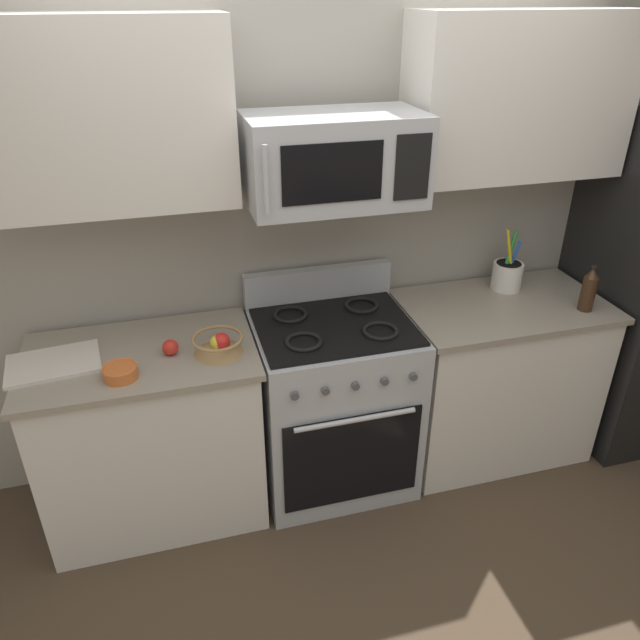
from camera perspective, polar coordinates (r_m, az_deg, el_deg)
name	(u,v)px	position (r m, az deg, el deg)	size (l,w,h in m)	color
ground_plane	(373,569)	(2.99, 5.01, -22.27)	(16.00, 16.00, 0.00)	#473828
wall_back	(313,222)	(3.06, -0.69, 9.23)	(8.00, 0.10, 2.60)	#9E998E
counter_left	(152,434)	(3.04, -15.49, -10.32)	(1.02, 0.64, 0.91)	silver
range_oven	(333,401)	(3.11, 1.24, -7.65)	(0.76, 0.68, 1.09)	#B2B5BA
counter_right	(493,377)	(3.45, 15.97, -5.21)	(1.04, 0.64, 0.91)	silver
microwave	(334,160)	(2.61, 1.35, 14.85)	(0.74, 0.44, 0.37)	#B2B5BA
upper_cabinets_left	(100,117)	(2.61, -19.96, 17.55)	(1.01, 0.34, 0.72)	silver
upper_cabinets_right	(518,97)	(3.08, 18.16, 19.33)	(1.03, 0.34, 0.72)	silver
utensil_crock	(507,274)	(3.36, 17.21, 4.13)	(0.16, 0.16, 0.33)	white
fruit_basket	(218,344)	(2.69, -9.54, -2.20)	(0.23, 0.23, 0.11)	#9E7A4C
apple_loose	(170,347)	(2.72, -13.91, -2.51)	(0.07, 0.07, 0.07)	red
cutting_board	(53,363)	(2.83, -23.80, -3.76)	(0.38, 0.27, 0.02)	silver
bottle_soy	(589,290)	(3.26, 23.98, 2.63)	(0.07, 0.07, 0.24)	#382314
prep_bowl	(120,372)	(2.63, -18.29, -4.64)	(0.14, 0.14, 0.05)	#D1662D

